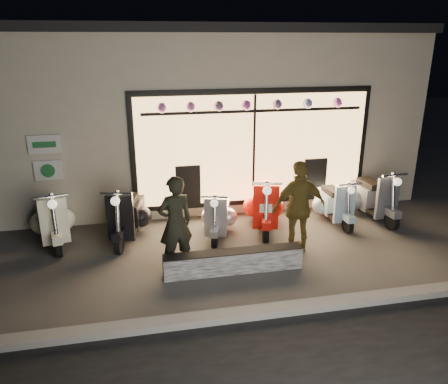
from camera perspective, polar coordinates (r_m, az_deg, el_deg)
The scene contains 12 objects.
ground at distance 8.42m, azimuth 1.83°, elevation -8.02°, with size 40.00×40.00×0.00m, color #383533.
kerb at distance 6.74m, azimuth 5.86°, elevation -15.22°, with size 40.00×0.25×0.12m, color slate.
shop_building at distance 12.51m, azimuth -3.36°, elevation 11.18°, with size 10.20×6.23×4.20m.
graffiti_barrier at distance 7.72m, azimuth 1.21°, elevation -9.04°, with size 2.44×0.28×0.40m, color black.
scooter_silver at distance 9.14m, azimuth -0.75°, elevation -2.95°, with size 0.71×1.41×1.00m.
scooter_red at distance 9.54m, azimuth 5.24°, elevation -1.62°, with size 0.78×1.65×1.18m.
scooter_black at distance 9.21m, azimuth -12.41°, elevation -2.85°, with size 0.75×1.63×1.16m.
scooter_cream at distance 9.45m, azimuth -21.46°, elevation -3.23°, with size 0.75×1.61×1.14m.
scooter_blue at distance 10.09m, azimuth 13.98°, elevation -1.31°, with size 0.47×1.43×1.03m.
scooter_grey at distance 10.55m, azimuth 18.54°, elevation -0.51°, with size 0.60×1.64×1.17m.
man at distance 7.63m, azimuth -6.36°, elevation -4.07°, with size 0.62×0.41×1.71m, color black.
woman at distance 8.28m, azimuth 9.77°, elevation -2.00°, with size 1.05×0.44×1.80m, color brown.
Camera 1 is at (-1.75, -7.27, 3.87)m, focal length 35.00 mm.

